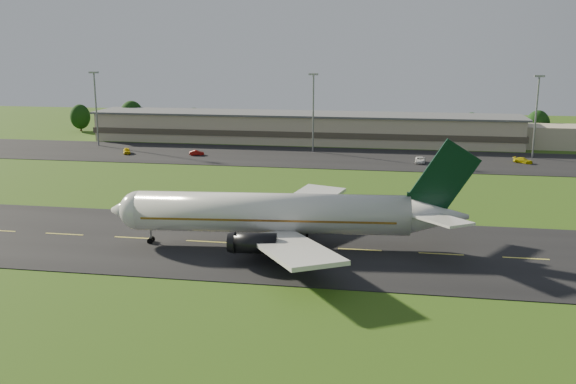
% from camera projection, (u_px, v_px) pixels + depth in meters
% --- Properties ---
extents(ground, '(360.00, 360.00, 0.00)m').
position_uv_depth(ground, '(206.00, 242.00, 92.21)').
color(ground, '#2D4E13').
rests_on(ground, ground).
extents(taxiway, '(220.00, 30.00, 0.10)m').
position_uv_depth(taxiway, '(206.00, 242.00, 92.20)').
color(taxiway, black).
rests_on(taxiway, ground).
extents(apron, '(260.00, 30.00, 0.10)m').
position_uv_depth(apron, '(289.00, 156.00, 161.32)').
color(apron, black).
rests_on(apron, ground).
extents(airliner, '(51.27, 42.00, 15.57)m').
position_uv_depth(airliner, '(278.00, 214.00, 89.51)').
color(airliner, silver).
rests_on(airliner, ground).
extents(terminal, '(145.00, 16.00, 8.40)m').
position_uv_depth(terminal, '(325.00, 129.00, 182.60)').
color(terminal, tan).
rests_on(terminal, ground).
extents(light_mast_west, '(2.40, 1.20, 20.35)m').
position_uv_depth(light_mast_west, '(96.00, 100.00, 175.05)').
color(light_mast_west, gray).
rests_on(light_mast_west, ground).
extents(light_mast_centre, '(2.40, 1.20, 20.35)m').
position_uv_depth(light_mast_centre, '(313.00, 103.00, 165.29)').
color(light_mast_centre, gray).
rests_on(light_mast_centre, ground).
extents(light_mast_east, '(2.40, 1.20, 20.35)m').
position_uv_depth(light_mast_east, '(537.00, 107.00, 156.35)').
color(light_mast_east, gray).
rests_on(light_mast_east, ground).
extents(tree_line, '(198.13, 9.79, 10.92)m').
position_uv_depth(tree_line, '(432.00, 123.00, 186.53)').
color(tree_line, black).
rests_on(tree_line, ground).
extents(service_vehicle_a, '(3.39, 4.62, 1.46)m').
position_uv_depth(service_vehicle_a, '(127.00, 151.00, 164.82)').
color(service_vehicle_a, yellow).
rests_on(service_vehicle_a, apron).
extents(service_vehicle_b, '(3.94, 2.27, 1.23)m').
position_uv_depth(service_vehicle_b, '(197.00, 153.00, 162.45)').
color(service_vehicle_b, maroon).
rests_on(service_vehicle_b, apron).
extents(service_vehicle_c, '(2.60, 5.10, 1.38)m').
position_uv_depth(service_vehicle_c, '(420.00, 160.00, 152.18)').
color(service_vehicle_c, white).
rests_on(service_vehicle_c, apron).
extents(service_vehicle_d, '(4.82, 3.84, 1.31)m').
position_uv_depth(service_vehicle_d, '(523.00, 160.00, 151.90)').
color(service_vehicle_d, yellow).
rests_on(service_vehicle_d, apron).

